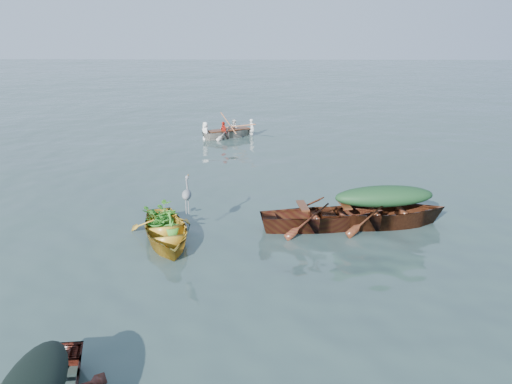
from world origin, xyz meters
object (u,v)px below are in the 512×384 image
(green_tarp_boat, at_px, (382,226))
(open_wooden_boat, at_px, (323,228))
(yellow_dinghy, at_px, (166,241))
(heron, at_px, (187,201))
(rowed_boat, at_px, (229,137))

(green_tarp_boat, height_order, open_wooden_boat, green_tarp_boat)
(yellow_dinghy, xyz_separation_m, open_wooden_boat, (3.80, 0.89, 0.00))
(green_tarp_boat, relative_size, heron, 5.01)
(green_tarp_boat, xyz_separation_m, heron, (-4.83, -0.88, 0.93))
(rowed_boat, bearing_deg, green_tarp_boat, 173.89)
(yellow_dinghy, distance_m, green_tarp_boat, 5.44)
(open_wooden_boat, bearing_deg, heron, 93.64)
(yellow_dinghy, bearing_deg, rowed_boat, 68.13)
(green_tarp_boat, bearing_deg, open_wooden_boat, 90.00)
(open_wooden_boat, relative_size, rowed_boat, 1.24)
(heron, bearing_deg, yellow_dinghy, -174.81)
(green_tarp_boat, relative_size, rowed_boat, 1.31)
(rowed_boat, distance_m, heron, 11.47)
(yellow_dinghy, bearing_deg, open_wooden_boat, -5.62)
(yellow_dinghy, relative_size, rowed_boat, 0.97)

